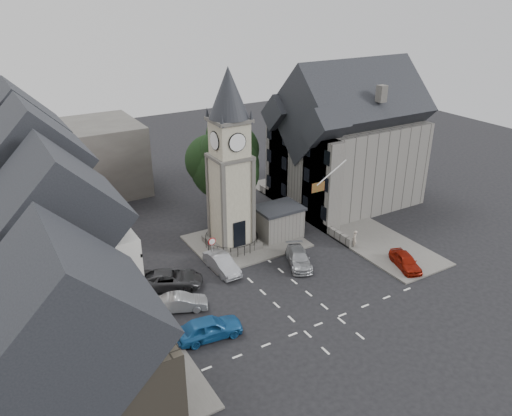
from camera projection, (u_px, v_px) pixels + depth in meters
ground at (279, 287)px, 39.97m from camera, size 120.00×120.00×0.00m
pavement_west at (102, 295)px, 38.85m from camera, size 6.00×30.00×0.14m
pavement_east at (334, 217)px, 51.79m from camera, size 6.00×26.00×0.14m
central_island at (246, 241)px, 46.92m from camera, size 10.00×8.00×0.16m
road_markings at (321, 323)px, 35.65m from camera, size 20.00×8.00×0.01m
clock_tower at (230, 163)px, 42.92m from camera, size 4.86×4.86×16.25m
stone_shelter at (278, 221)px, 47.45m from camera, size 4.30×3.30×3.08m
town_tree at (224, 156)px, 48.25m from camera, size 7.20×7.20×10.80m
warning_sign_post at (212, 246)px, 41.92m from camera, size 0.70×0.19×2.85m
terrace_pink at (26, 184)px, 42.64m from camera, size 8.10×7.60×12.80m
terrace_cream at (43, 218)px, 36.36m from camera, size 8.10×7.60×12.80m
terrace_tudor at (66, 273)px, 30.24m from camera, size 8.10×7.60×12.00m
building_sw_stone at (77, 386)px, 22.82m from camera, size 8.60×7.60×10.40m
backdrop_west at (49, 165)px, 54.75m from camera, size 20.00×10.00×8.00m
east_building at (346, 147)px, 53.28m from camera, size 14.40×11.40×12.60m
east_boundary_wall at (301, 213)px, 51.91m from camera, size 0.40×16.00×0.90m
flagpole at (332, 173)px, 43.96m from camera, size 3.68×0.10×2.74m
car_west_blue at (209, 328)px, 33.97m from camera, size 4.81×2.41×1.57m
car_west_silver at (181, 302)px, 36.92m from camera, size 4.11×2.74×1.28m
car_west_grey at (170, 279)px, 39.66m from camera, size 5.79×4.41×1.46m
car_island_silver at (222, 264)px, 41.91m from camera, size 1.65×4.38×1.43m
car_island_east at (299, 258)px, 42.89m from camera, size 3.35×4.71×1.27m
car_east_red at (405, 261)px, 42.40m from camera, size 2.68×4.14×1.31m
pedestrian at (354, 239)px, 45.62m from camera, size 0.73×0.73×1.70m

